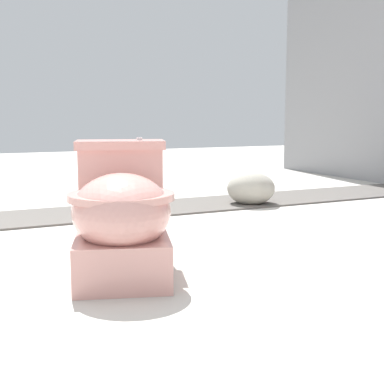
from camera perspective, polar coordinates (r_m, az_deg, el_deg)
The scene contains 4 objects.
ground_plane at distance 2.26m, azimuth -10.49°, elevation -7.60°, with size 14.00×14.00×0.00m, color beige.
gravel_strip at distance 3.44m, azimuth -7.25°, elevation -1.98°, with size 0.56×8.00×0.01m, color #605B56.
toilet at distance 2.07m, azimuth -7.52°, elevation -2.69°, with size 0.71×0.54×0.52m.
boulder_near at distance 3.67m, azimuth 6.30°, elevation 0.39°, with size 0.33×0.29×0.23m, color #ADA899.
Camera 1 is at (2.11, -0.54, 0.61)m, focal length 50.00 mm.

